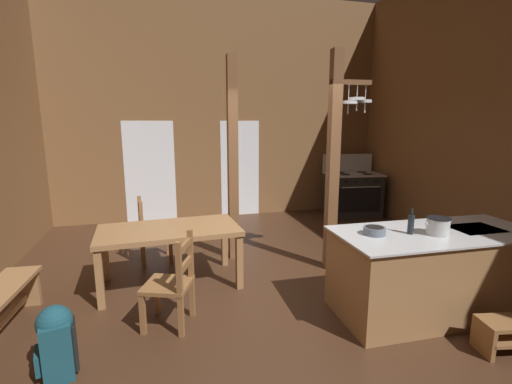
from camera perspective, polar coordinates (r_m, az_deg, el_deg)
ground_plane at (r=4.44m, az=4.31°, el=-16.88°), size 7.65×8.59×0.10m
wall_back at (r=7.77m, az=-5.28°, el=13.00°), size 7.65×0.14×4.59m
glazed_door_back_left at (r=7.65m, az=-16.48°, el=3.09°), size 1.00×0.01×2.05m
glazed_panel_back_right at (r=7.83m, az=-2.55°, el=3.70°), size 0.84×0.01×2.05m
kitchen_island at (r=4.38m, az=26.41°, el=-11.26°), size 2.18×1.01×0.90m
stove_range at (r=8.15m, az=15.04°, el=-0.24°), size 1.23×0.93×1.32m
support_post_with_pot_rack at (r=4.94m, az=12.48°, el=5.61°), size 0.58×0.25×2.94m
support_post_center at (r=5.23m, az=-3.71°, el=4.95°), size 0.14×0.14×2.94m
step_stool at (r=4.06m, az=34.33°, el=-18.08°), size 0.40×0.34×0.30m
dining_table at (r=4.61m, az=-13.60°, el=-6.61°), size 1.75×1.00×0.74m
ladderback_chair_near_window at (r=3.77m, az=-13.10°, el=-13.92°), size 0.57×0.57×0.95m
ladderback_chair_by_post at (r=5.51m, az=-16.27°, el=-6.00°), size 0.48×0.48×0.95m
backpack at (r=3.50m, az=-29.18°, el=-19.70°), size 0.35×0.36×0.60m
stockpot_on_counter at (r=4.09m, az=26.92°, el=-4.86°), size 0.30×0.23×0.18m
mixing_bowl_on_counter at (r=3.86m, az=18.28°, el=-5.86°), size 0.22×0.22×0.08m
bottle_tall_on_counter at (r=4.00m, az=23.38°, el=-4.67°), size 0.06×0.06×0.27m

